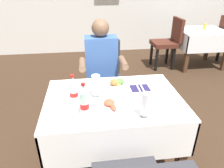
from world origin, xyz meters
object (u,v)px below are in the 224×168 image
object	(u,v)px
beer_glass_left	(145,105)
cola_bottle_secondary	(84,102)
plate_far_diner	(117,83)
beer_glass_middle	(96,86)
seated_diner_far	(102,69)
background_table_tumbler	(205,27)
main_dining_table	(113,114)
plate_near_camera	(111,106)
background_chair_left	(168,40)
chair_far_diner_seat	(105,77)
cola_bottle_primary	(74,91)
background_dining_table	(200,39)
napkin_cutlery_set	(140,88)

from	to	relation	value
beer_glass_left	cola_bottle_secondary	bearing A→B (deg)	169.20
plate_far_diner	beer_glass_middle	size ratio (longest dim) A/B	1.09
seated_diner_far	background_table_tumbler	xyz separation A→B (m)	(2.15, 1.62, 0.08)
cola_bottle_secondary	main_dining_table	bearing A→B (deg)	43.07
main_dining_table	plate_near_camera	bearing A→B (deg)	-104.78
background_chair_left	background_table_tumbler	distance (m)	0.75
chair_far_diner_seat	background_chair_left	size ratio (longest dim) A/B	1.00
cola_bottle_secondary	background_chair_left	distance (m)	3.03
chair_far_diner_seat	cola_bottle_primary	size ratio (longest dim) A/B	3.91
beer_glass_middle	background_dining_table	distance (m)	3.18
beer_glass_left	beer_glass_middle	xyz separation A→B (m)	(-0.33, 0.34, -0.00)
seated_diner_far	napkin_cutlery_set	world-z (taller)	seated_diner_far
cola_bottle_primary	chair_far_diner_seat	bearing A→B (deg)	68.44
beer_glass_left	background_table_tumbler	xyz separation A→B (m)	(1.93, 2.62, -0.05)
background_chair_left	background_table_tumbler	xyz separation A→B (m)	(0.71, 0.02, 0.23)
main_dining_table	seated_diner_far	world-z (taller)	seated_diner_far
plate_far_diner	background_chair_left	xyz separation A→B (m)	(1.33, 2.08, -0.21)
plate_far_diner	beer_glass_left	distance (m)	0.54
beer_glass_left	background_table_tumbler	distance (m)	3.26
plate_far_diner	background_table_tumbler	distance (m)	2.93
cola_bottle_primary	background_dining_table	size ratio (longest dim) A/B	0.27
chair_far_diner_seat	plate_far_diner	size ratio (longest dim) A/B	4.39
plate_near_camera	napkin_cutlery_set	size ratio (longest dim) A/B	1.34
main_dining_table	plate_far_diner	world-z (taller)	plate_far_diner
seated_diner_far	background_table_tumbler	bearing A→B (deg)	37.05
chair_far_diner_seat	background_dining_table	world-z (taller)	chair_far_diner_seat
cola_bottle_primary	napkin_cutlery_set	distance (m)	0.62
main_dining_table	beer_glass_middle	xyz separation A→B (m)	(-0.14, 0.03, 0.28)
cola_bottle_primary	background_dining_table	world-z (taller)	cola_bottle_primary
chair_far_diner_seat	background_table_tumbler	world-z (taller)	chair_far_diner_seat
cola_bottle_secondary	cola_bottle_primary	bearing A→B (deg)	112.40
main_dining_table	plate_far_diner	bearing A→B (deg)	73.26
background_chair_left	seated_diner_far	bearing A→B (deg)	-131.85
cola_bottle_primary	seated_diner_far	bearing A→B (deg)	68.25
plate_near_camera	background_chair_left	xyz separation A→B (m)	(1.44, 2.44, -0.20)
seated_diner_far	beer_glass_middle	world-z (taller)	seated_diner_far
chair_far_diner_seat	beer_glass_middle	xyz separation A→B (m)	(-0.14, -0.77, 0.28)
plate_far_diner	background_dining_table	size ratio (longest dim) A/B	0.24
main_dining_table	cola_bottle_primary	xyz separation A→B (m)	(-0.33, -0.03, 0.28)
main_dining_table	plate_far_diner	xyz separation A→B (m)	(0.06, 0.21, 0.20)
chair_far_diner_seat	plate_near_camera	distance (m)	0.96
chair_far_diner_seat	beer_glass_middle	bearing A→B (deg)	-100.60
plate_near_camera	plate_far_diner	size ratio (longest dim) A/B	1.16
seated_diner_far	beer_glass_left	distance (m)	1.03
plate_far_diner	napkin_cutlery_set	distance (m)	0.22
seated_diner_far	cola_bottle_secondary	distance (m)	0.95
plate_near_camera	napkin_cutlery_set	distance (m)	0.41
plate_near_camera	cola_bottle_primary	distance (m)	0.32
cola_bottle_secondary	background_table_tumbler	distance (m)	3.47
cola_bottle_secondary	background_dining_table	xyz separation A→B (m)	(2.31, 2.52, -0.31)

